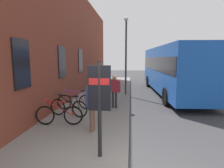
# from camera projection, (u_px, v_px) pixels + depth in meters

# --- Properties ---
(ground) EXTENTS (60.00, 60.00, 0.00)m
(ground) POSITION_uv_depth(u_px,v_px,m) (148.00, 107.00, 9.74)
(ground) COLOR #38383A
(sidewalk_pavement) EXTENTS (24.00, 3.50, 0.12)m
(sidewalk_pavement) POSITION_uv_depth(u_px,v_px,m) (103.00, 97.00, 11.98)
(sidewalk_pavement) COLOR gray
(sidewalk_pavement) RESTS_ON ground
(station_facade) EXTENTS (22.00, 0.65, 7.23)m
(station_facade) POSITION_uv_depth(u_px,v_px,m) (75.00, 43.00, 12.66)
(station_facade) COLOR brown
(station_facade) RESTS_ON ground
(bicycle_mid_rack) EXTENTS (0.48, 1.77, 0.97)m
(bicycle_mid_rack) POSITION_uv_depth(u_px,v_px,m) (59.00, 115.00, 6.80)
(bicycle_mid_rack) COLOR black
(bicycle_mid_rack) RESTS_ON sidewalk_pavement
(bicycle_leaning_wall) EXTENTS (0.55, 1.74, 0.97)m
(bicycle_leaning_wall) POSITION_uv_depth(u_px,v_px,m) (69.00, 107.00, 7.81)
(bicycle_leaning_wall) COLOR black
(bicycle_leaning_wall) RESTS_ON sidewalk_pavement
(bicycle_far_end) EXTENTS (0.48, 1.77, 0.97)m
(bicycle_far_end) POSITION_uv_depth(u_px,v_px,m) (76.00, 101.00, 8.92)
(bicycle_far_end) COLOR black
(bicycle_far_end) RESTS_ON sidewalk_pavement
(transit_info_sign) EXTENTS (0.10, 0.55, 2.40)m
(transit_info_sign) POSITION_uv_depth(u_px,v_px,m) (99.00, 94.00, 4.43)
(transit_info_sign) COLOR black
(transit_info_sign) RESTS_ON sidewalk_pavement
(city_bus) EXTENTS (10.62, 3.10, 3.35)m
(city_bus) POSITION_uv_depth(u_px,v_px,m) (172.00, 68.00, 13.11)
(city_bus) COLOR #1951B2
(city_bus) RESTS_ON ground
(pedestrian_by_facade) EXTENTS (0.34, 0.61, 1.64)m
(pedestrian_by_facade) POSITION_uv_depth(u_px,v_px,m) (114.00, 88.00, 9.08)
(pedestrian_by_facade) COLOR #26262D
(pedestrian_by_facade) RESTS_ON sidewalk_pavement
(pedestrian_near_bus) EXTENTS (0.68, 0.32, 1.80)m
(pedestrian_near_bus) POSITION_uv_depth(u_px,v_px,m) (92.00, 99.00, 6.12)
(pedestrian_near_bus) COLOR brown
(pedestrian_near_bus) RESTS_ON sidewalk_pavement
(street_lamp) EXTENTS (0.28, 0.28, 5.16)m
(street_lamp) POSITION_uv_depth(u_px,v_px,m) (126.00, 49.00, 12.21)
(street_lamp) COLOR #333338
(street_lamp) RESTS_ON sidewalk_pavement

